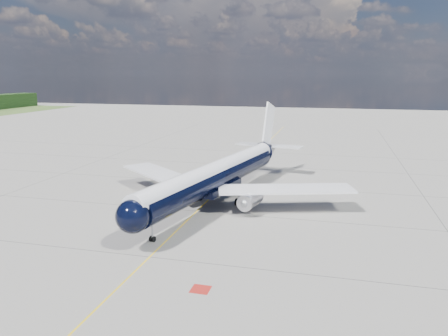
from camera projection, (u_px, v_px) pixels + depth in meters
The scene contains 4 objects.
ground at pixel (232, 177), 75.83m from camera, with size 320.00×320.00×0.00m, color gray.
taxiway_centerline at pixel (225, 184), 71.10m from camera, with size 0.16×160.00×0.01m, color yellow.
red_marking at pixel (201, 289), 36.32m from camera, with size 1.60×1.60×0.01m, color maroon.
main_airliner at pixel (219, 174), 60.01m from camera, with size 35.83×44.14×12.83m.
Camera 1 is at (17.00, -41.81, 17.60)m, focal length 35.00 mm.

